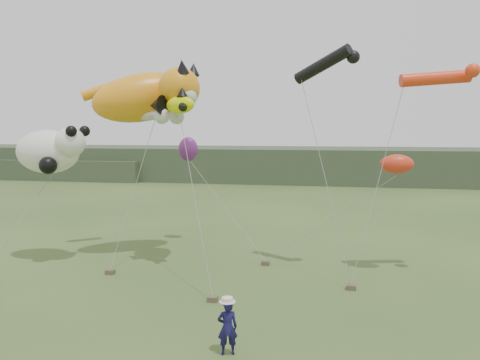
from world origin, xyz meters
The scene contains 9 objects.
ground centered at (0.00, 0.00, 0.00)m, with size 120.00×120.00×0.00m, color #385123.
headland centered at (-3.11, 44.69, 1.92)m, with size 90.00×13.00×4.00m.
festival_attendant centered at (1.80, -0.81, 0.78)m, with size 0.57×0.37×1.56m, color #141141.
sandbag_anchors centered at (-1.33, 4.95, 0.09)m, with size 15.35×5.27×0.19m.
cat_kite centered at (-3.84, 8.36, 7.88)m, with size 6.74×4.81×3.22m.
fish_kite centered at (-2.27, 6.60, 7.38)m, with size 2.44×1.62×1.20m.
tube_kites centered at (6.86, 7.77, 8.77)m, with size 7.55×1.93×1.80m.
panda_kite centered at (-8.26, 6.80, 5.30)m, with size 3.61×2.33×2.24m.
misc_kites centered at (1.95, 9.90, 5.02)m, with size 11.78×4.69×1.47m.
Camera 1 is at (4.44, -13.10, 6.31)m, focal length 35.00 mm.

